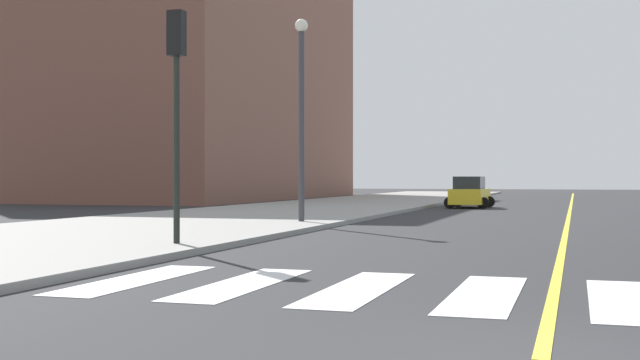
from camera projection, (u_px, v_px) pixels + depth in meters
sidewalk_kerb_west at (217, 220)px, 29.93m from camera, size 10.00×120.00×0.15m
crosswalk_paint at (553, 297)px, 11.02m from camera, size 13.50×4.00×0.01m
lane_divider_paint at (571, 207)px, 45.38m from camera, size 0.16×80.00×0.01m
low_rise_brick_west at (200, 81)px, 63.54m from camera, size 16.00×32.00×18.24m
car_yellow_third at (470, 193)px, 43.67m from camera, size 2.41×3.79×1.67m
traffic_light_far_corner at (177, 81)px, 18.24m from camera, size 0.36×0.41×5.17m
street_lamp at (301, 101)px, 27.46m from camera, size 0.44×0.44×6.77m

